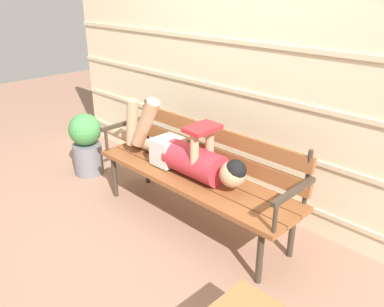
% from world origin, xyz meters
% --- Properties ---
extents(ground_plane, '(12.00, 12.00, 0.00)m').
position_xyz_m(ground_plane, '(0.00, 0.00, 0.00)').
color(ground_plane, '#936B56').
extents(house_siding, '(4.64, 0.08, 2.33)m').
position_xyz_m(house_siding, '(0.00, 0.72, 1.17)').
color(house_siding, beige).
rests_on(house_siding, ground).
extents(park_bench, '(1.80, 0.50, 0.81)m').
position_xyz_m(park_bench, '(0.00, 0.19, 0.46)').
color(park_bench, brown).
rests_on(park_bench, ground).
extents(reclining_person, '(1.68, 0.26, 0.55)m').
position_xyz_m(reclining_person, '(-0.12, 0.12, 0.58)').
color(reclining_person, '#B72D38').
extents(potted_plant, '(0.32, 0.32, 0.63)m').
position_xyz_m(potted_plant, '(-1.38, 0.01, 0.33)').
color(potted_plant, slate).
rests_on(potted_plant, ground).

